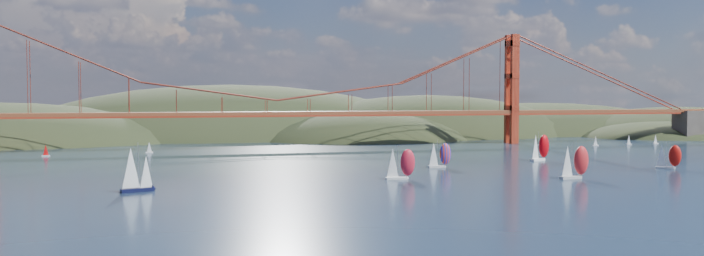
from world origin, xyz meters
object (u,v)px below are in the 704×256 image
Objects in this scene: sloop_navy at (135,170)px; racer_0 at (400,163)px; racer_1 at (574,161)px; racer_rwb at (439,155)px; racer_3 at (540,147)px; racer_2 at (668,156)px.

sloop_navy is 1.25× the size of racer_0.
sloop_navy is 121.11m from racer_1.
sloop_navy is at bearing -160.95° from racer_rwb.
racer_0 is 0.91× the size of racer_3.
racer_2 is 44.52m from racer_3.
sloop_navy reaches higher than racer_0.
racer_3 is at bearing 160.70° from racer_2.
racer_0 is 79.84m from racer_3.
racer_1 reaches higher than racer_0.
racer_1 is at bearing -57.38° from racer_rwb.
racer_rwb is at bearing 0.65° from sloop_navy.
sloop_navy is 72.27m from racer_0.
racer_1 is 48.29m from racer_2.
sloop_navy is 1.15× the size of racer_1.
sloop_navy is at bearing 175.97° from racer_3.
sloop_navy is at bearing -141.00° from racer_2.
racer_1 is 55.76m from racer_3.
racer_0 is 0.92× the size of racer_1.
racer_1 reaches higher than racer_2.
racer_rwb is (-25.57, 39.03, -0.68)m from racer_1.
sloop_navy is 1.38× the size of racer_2.
racer_0 is 1.07× the size of racer_rwb.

